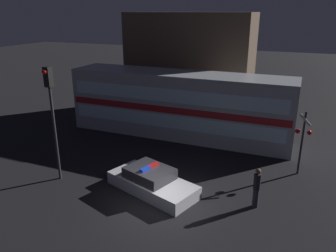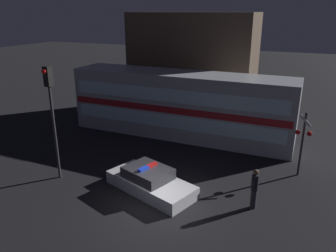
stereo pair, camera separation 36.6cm
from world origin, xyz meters
TOP-DOWN VIEW (x-y plane):
  - ground_plane at (0.00, 0.00)m, footprint 120.00×120.00m
  - train at (-2.42, 8.34)m, footprint 14.25×2.88m
  - police_car at (-0.98, 1.14)m, footprint 4.55×3.03m
  - pedestrian at (3.55, 1.58)m, footprint 0.30×0.30m
  - crossing_signal_near at (5.09, 5.36)m, footprint 0.76×0.29m
  - traffic_light_corner at (-5.60, 0.44)m, footprint 0.30×0.46m
  - building_left at (-3.62, 13.90)m, footprint 9.59×4.06m

SIDE VIEW (x-z plane):
  - ground_plane at x=0.00m, z-range 0.00..0.00m
  - police_car at x=-0.98m, z-range -0.16..1.03m
  - pedestrian at x=3.55m, z-range 0.02..1.78m
  - crossing_signal_near at x=5.09m, z-range 0.32..3.57m
  - train at x=-2.42m, z-range 0.00..4.10m
  - building_left at x=-3.62m, z-range 0.00..7.66m
  - traffic_light_corner at x=-5.60m, z-range 1.11..6.56m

